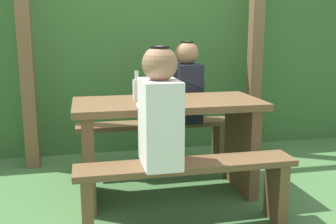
% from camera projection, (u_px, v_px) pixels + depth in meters
% --- Properties ---
extents(ground_plane, '(12.00, 12.00, 0.00)m').
position_uv_depth(ground_plane, '(168.00, 194.00, 3.04)').
color(ground_plane, '#416C3A').
extents(hedge_backdrop, '(6.40, 0.92, 1.77)m').
position_uv_depth(hedge_backdrop, '(137.00, 65.00, 4.45)').
color(hedge_backdrop, '#35632E').
rests_on(hedge_backdrop, ground_plane).
extents(pergola_post_left, '(0.12, 0.12, 2.19)m').
position_uv_depth(pergola_post_left, '(26.00, 50.00, 3.45)').
color(pergola_post_left, brown).
rests_on(pergola_post_left, ground_plane).
extents(pergola_post_right, '(0.12, 0.12, 2.19)m').
position_uv_depth(pergola_post_right, '(255.00, 48.00, 3.92)').
color(pergola_post_right, brown).
rests_on(pergola_post_right, ground_plane).
extents(picnic_table, '(1.40, 0.64, 0.75)m').
position_uv_depth(picnic_table, '(168.00, 132.00, 2.93)').
color(picnic_table, brown).
rests_on(picnic_table, ground_plane).
extents(bench_near, '(1.40, 0.24, 0.45)m').
position_uv_depth(bench_near, '(187.00, 182.00, 2.43)').
color(bench_near, brown).
rests_on(bench_near, ground_plane).
extents(bench_far, '(1.40, 0.24, 0.45)m').
position_uv_depth(bench_far, '(155.00, 136.00, 3.51)').
color(bench_far, brown).
rests_on(bench_far, ground_plane).
extents(person_white_shirt, '(0.25, 0.35, 0.72)m').
position_uv_depth(person_white_shirt, '(160.00, 111.00, 2.31)').
color(person_white_shirt, white).
rests_on(person_white_shirt, bench_near).
extents(person_black_coat, '(0.25, 0.35, 0.72)m').
position_uv_depth(person_black_coat, '(187.00, 85.00, 3.47)').
color(person_black_coat, black).
rests_on(person_black_coat, bench_far).
extents(drinking_glass, '(0.07, 0.07, 0.08)m').
position_uv_depth(drinking_glass, '(168.00, 96.00, 2.83)').
color(drinking_glass, silver).
rests_on(drinking_glass, picnic_table).
extents(bottle_left, '(0.06, 0.06, 0.22)m').
position_uv_depth(bottle_left, '(137.00, 89.00, 2.89)').
color(bottle_left, silver).
rests_on(bottle_left, picnic_table).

